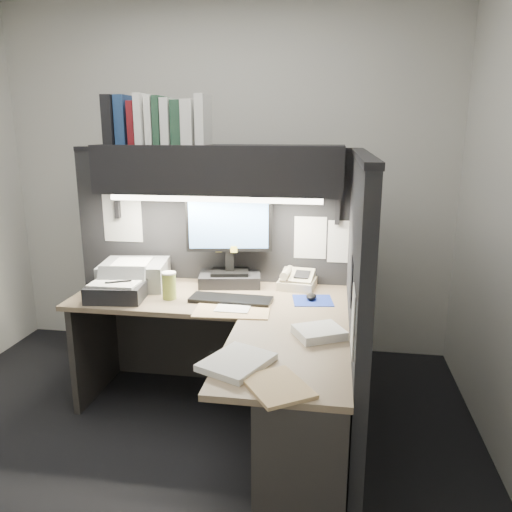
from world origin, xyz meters
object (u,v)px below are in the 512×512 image
keyboard (231,300)px  monitor (230,250)px  coffee_cup (169,286)px  printer (135,274)px  overhead_shelf (219,169)px  telephone (298,281)px  notebook_stack (117,291)px  desk (246,385)px

keyboard → monitor: bearing=106.0°
coffee_cup → printer: (-0.31, 0.20, 0.00)m
overhead_shelf → printer: 0.89m
monitor → keyboard: bearing=-86.5°
monitor → printer: bearing=-177.6°
keyboard → telephone: size_ratio=2.07×
telephone → notebook_stack: (-1.08, -0.40, 0.00)m
keyboard → printer: bearing=167.2°
monitor → printer: monitor is taller
telephone → notebook_stack: bearing=-152.1°
coffee_cup → printer: printer is taller
desk → printer: printer is taller
coffee_cup → monitor: bearing=47.0°
monitor → telephone: bearing=-7.0°
telephone → printer: (-1.07, -0.15, 0.04)m
monitor → coffee_cup: (-0.31, -0.33, -0.16)m
keyboard → coffee_cup: bearing=-175.7°
desk → telephone: 0.90m
printer → desk: bearing=-46.3°
telephone → notebook_stack: size_ratio=0.72×
coffee_cup → printer: size_ratio=0.38×
overhead_shelf → telephone: 0.88m
printer → coffee_cup: bearing=-42.3°
desk → coffee_cup: coffee_cup is taller
telephone → monitor: bearing=-170.3°
overhead_shelf → keyboard: size_ratio=3.12×
monitor → coffee_cup: size_ratio=3.80×
printer → notebook_stack: printer is taller
desk → monitor: (-0.25, 0.80, 0.53)m
overhead_shelf → monitor: (0.05, 0.04, -0.53)m
coffee_cup → notebook_stack: bearing=-170.2°
monitor → coffee_cup: 0.48m
overhead_shelf → keyboard: bearing=-65.6°
keyboard → coffee_cup: 0.39m
desk → printer: bearing=142.2°
keyboard → desk: bearing=-66.7°
desk → coffee_cup: bearing=140.2°
overhead_shelf → keyboard: overhead_shelf is taller
desk → printer: (-0.86, 0.67, 0.37)m
desk → notebook_stack: (-0.87, 0.41, 0.34)m
overhead_shelf → coffee_cup: size_ratio=9.75×
telephone → printer: 1.08m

